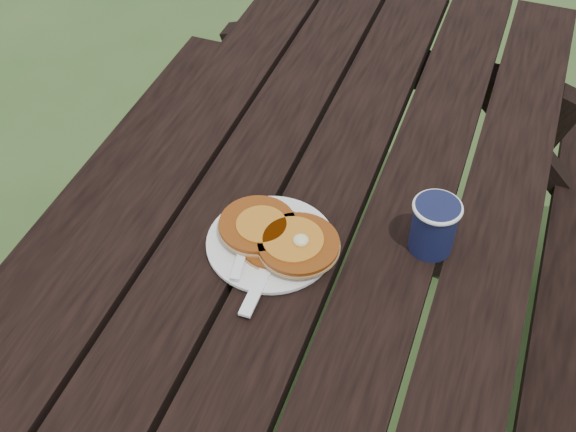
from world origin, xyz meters
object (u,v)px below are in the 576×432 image
(coffee_cup, at_px, (434,224))
(pancake_stack, at_px, (279,237))
(picnic_table, at_px, (304,352))
(plate, at_px, (271,244))

(coffee_cup, bearing_deg, pancake_stack, -159.72)
(pancake_stack, bearing_deg, coffee_cup, 20.28)
(picnic_table, distance_m, coffee_cup, 0.48)
(picnic_table, distance_m, plate, 0.39)
(picnic_table, xyz_separation_m, coffee_cup, (0.20, 0.03, 0.44))
(plate, relative_size, coffee_cup, 2.15)
(plate, bearing_deg, picnic_table, 52.79)
(picnic_table, bearing_deg, plate, -127.21)
(pancake_stack, relative_size, coffee_cup, 2.16)
(coffee_cup, bearing_deg, plate, -160.10)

